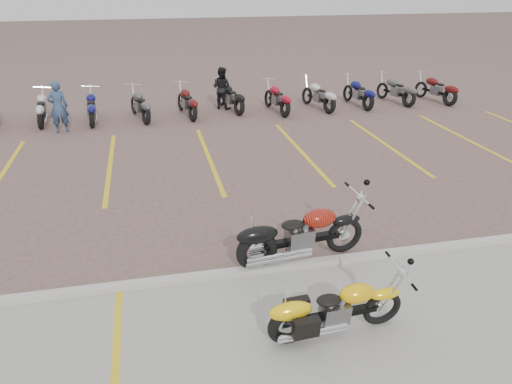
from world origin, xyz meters
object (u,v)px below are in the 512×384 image
(yellow_cruiser, at_px, (332,310))
(flame_cruiser, at_px, (298,237))
(person_a, at_px, (58,107))
(person_b, at_px, (222,88))

(yellow_cruiser, height_order, flame_cruiser, flame_cruiser)
(yellow_cruiser, height_order, person_a, person_a)
(flame_cruiser, xyz_separation_m, person_a, (-5.19, 9.28, 0.34))
(person_a, relative_size, person_b, 1.07)
(flame_cruiser, bearing_deg, yellow_cruiser, -99.38)
(yellow_cruiser, distance_m, flame_cruiser, 2.01)
(yellow_cruiser, distance_m, person_a, 12.39)
(yellow_cruiser, distance_m, person_b, 13.18)
(flame_cruiser, height_order, person_b, person_b)
(flame_cruiser, xyz_separation_m, person_b, (0.41, 11.17, 0.29))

